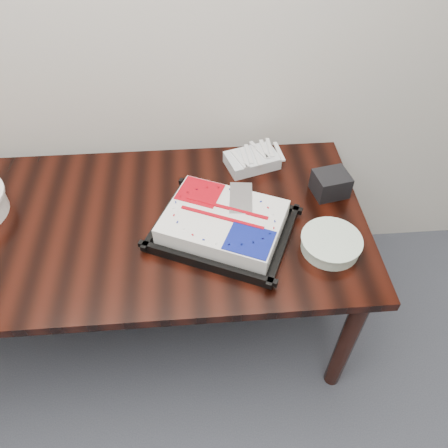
{
  "coord_description": "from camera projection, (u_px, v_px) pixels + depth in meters",
  "views": [
    {
      "loc": [
        0.25,
        0.8,
        2.0
      ],
      "look_at": [
        0.33,
        1.89,
        0.83
      ],
      "focal_mm": 35.0,
      "sensor_mm": 36.0,
      "label": 1
    }
  ],
  "objects": [
    {
      "name": "table",
      "position": [
        140.0,
        236.0,
        1.77
      ],
      "size": [
        1.8,
        0.9,
        0.75
      ],
      "color": "black",
      "rests_on": "ground"
    },
    {
      "name": "plate_stack",
      "position": [
        331.0,
        244.0,
        1.6
      ],
      "size": [
        0.22,
        0.22,
        0.05
      ],
      "color": "white",
      "rests_on": "table"
    },
    {
      "name": "cake_tray",
      "position": [
        223.0,
        224.0,
        1.64
      ],
      "size": [
        0.61,
        0.55,
        0.1
      ],
      "color": "black",
      "rests_on": "table"
    },
    {
      "name": "napkin_box",
      "position": [
        331.0,
        184.0,
        1.79
      ],
      "size": [
        0.16,
        0.14,
        0.1
      ],
      "primitive_type": "cube",
      "rotation": [
        0.0,
        0.0,
        0.19
      ],
      "color": "black",
      "rests_on": "table"
    },
    {
      "name": "fork_bag",
      "position": [
        252.0,
        160.0,
        1.92
      ],
      "size": [
        0.25,
        0.2,
        0.06
      ],
      "color": "silver",
      "rests_on": "table"
    }
  ]
}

